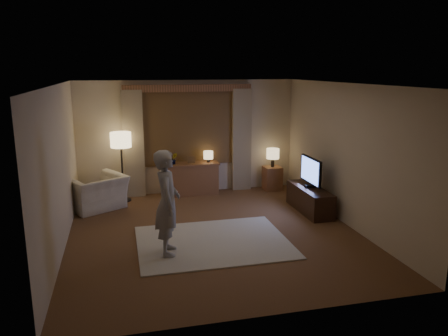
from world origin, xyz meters
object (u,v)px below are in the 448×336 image
object	(u,v)px
tv_stand	(310,199)
person	(167,203)
armchair	(96,193)
side_table	(272,178)
sideboard	(192,180)

from	to	relation	value
tv_stand	person	xyz separation A→B (m)	(-3.03, -1.43, 0.59)
person	tv_stand	bearing A→B (deg)	-57.82
armchair	side_table	world-z (taller)	armchair
sideboard	tv_stand	world-z (taller)	sideboard
armchair	tv_stand	world-z (taller)	armchair
sideboard	tv_stand	xyz separation A→B (m)	(2.13, -1.78, -0.10)
person	sideboard	bearing A→B (deg)	-8.64
sideboard	person	world-z (taller)	person
armchair	side_table	xyz separation A→B (m)	(4.04, 0.56, -0.07)
armchair	person	world-z (taller)	person
armchair	sideboard	bearing A→B (deg)	165.40
sideboard	armchair	distance (m)	2.18
tv_stand	person	distance (m)	3.40
armchair	tv_stand	xyz separation A→B (m)	(4.22, -1.17, -0.10)
tv_stand	sideboard	bearing A→B (deg)	140.13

